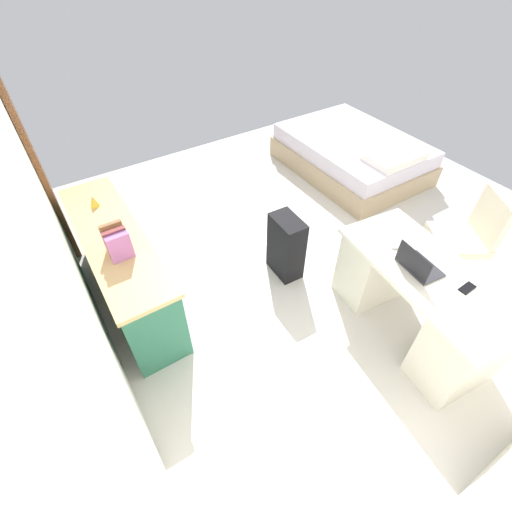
# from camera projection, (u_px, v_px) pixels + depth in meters

# --- Properties ---
(ground_plane) EXTENTS (5.68, 5.68, 0.00)m
(ground_plane) POSITION_uv_depth(u_px,v_px,m) (322.00, 249.00, 4.00)
(ground_plane) COLOR beige
(wall_back) EXTENTS (4.61, 0.10, 2.84)m
(wall_back) POSITION_uv_depth(u_px,v_px,m) (40.00, 220.00, 2.10)
(wall_back) COLOR white
(wall_back) RESTS_ON ground_plane
(door_wooden) EXTENTS (0.88, 0.05, 2.04)m
(door_wooden) POSITION_uv_depth(u_px,v_px,m) (32.00, 153.00, 3.47)
(door_wooden) COLOR brown
(door_wooden) RESTS_ON ground_plane
(desk) EXTENTS (1.51, 0.82, 0.73)m
(desk) POSITION_uv_depth(u_px,v_px,m) (416.00, 300.00, 3.00)
(desk) COLOR silver
(desk) RESTS_ON ground_plane
(office_chair) EXTENTS (0.63, 0.63, 0.94)m
(office_chair) POSITION_uv_depth(u_px,v_px,m) (462.00, 243.00, 3.45)
(office_chair) COLOR black
(office_chair) RESTS_ON ground_plane
(credenza) EXTENTS (1.80, 0.48, 0.78)m
(credenza) POSITION_uv_depth(u_px,v_px,m) (123.00, 267.00, 3.26)
(credenza) COLOR #28664C
(credenza) RESTS_ON ground_plane
(bed) EXTENTS (1.91, 1.41, 0.58)m
(bed) POSITION_uv_depth(u_px,v_px,m) (352.00, 154.00, 5.01)
(bed) COLOR tan
(bed) RESTS_ON ground_plane
(suitcase_black) EXTENTS (0.37, 0.24, 0.66)m
(suitcase_black) POSITION_uv_depth(u_px,v_px,m) (286.00, 247.00, 3.55)
(suitcase_black) COLOR black
(suitcase_black) RESTS_ON ground_plane
(laptop) EXTENTS (0.33, 0.26, 0.21)m
(laptop) POSITION_uv_depth(u_px,v_px,m) (417.00, 265.00, 2.74)
(laptop) COLOR #333338
(laptop) RESTS_ON desk
(computer_mouse) EXTENTS (0.07, 0.11, 0.03)m
(computer_mouse) POSITION_uv_depth(u_px,v_px,m) (396.00, 246.00, 2.94)
(computer_mouse) COLOR white
(computer_mouse) RESTS_ON desk
(cell_phone_near_laptop) EXTENTS (0.07, 0.14, 0.01)m
(cell_phone_near_laptop) POSITION_uv_depth(u_px,v_px,m) (467.00, 288.00, 2.64)
(cell_phone_near_laptop) COLOR black
(cell_phone_near_laptop) RESTS_ON desk
(book_row) EXTENTS (0.19, 0.17, 0.24)m
(book_row) POSITION_uv_depth(u_px,v_px,m) (117.00, 242.00, 2.76)
(book_row) COLOR #AE63A7
(book_row) RESTS_ON credenza
(figurine_small) EXTENTS (0.08, 0.08, 0.11)m
(figurine_small) POSITION_uv_depth(u_px,v_px,m) (94.00, 201.00, 3.23)
(figurine_small) COLOR gold
(figurine_small) RESTS_ON credenza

